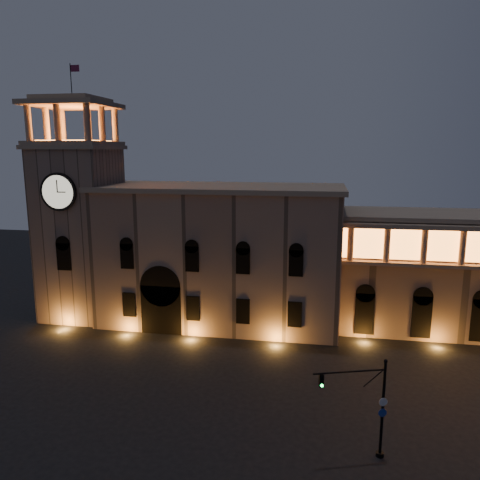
{
  "coord_description": "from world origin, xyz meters",
  "views": [
    {
      "loc": [
        10.57,
        -35.06,
        22.04
      ],
      "look_at": [
        1.64,
        16.0,
        11.93
      ],
      "focal_mm": 35.0,
      "sensor_mm": 36.0,
      "label": 1
    }
  ],
  "objects": [
    {
      "name": "government_building",
      "position": [
        -2.08,
        21.93,
        8.77
      ],
      "size": [
        30.8,
        12.8,
        17.6
      ],
      "color": "#90715E",
      "rests_on": "ground"
    },
    {
      "name": "ground",
      "position": [
        0.0,
        0.0,
        0.0
      ],
      "size": [
        160.0,
        160.0,
        0.0
      ],
      "primitive_type": "plane",
      "color": "black",
      "rests_on": "ground"
    },
    {
      "name": "traffic_light",
      "position": [
        14.49,
        -3.57,
        3.99
      ],
      "size": [
        5.33,
        1.92,
        7.6
      ],
      "rotation": [
        0.0,
        0.0,
        0.3
      ],
      "color": "black",
      "rests_on": "ground"
    },
    {
      "name": "clock_tower",
      "position": [
        -20.5,
        20.98,
        12.5
      ],
      "size": [
        9.8,
        9.8,
        32.4
      ],
      "color": "#90715E",
      "rests_on": "ground"
    }
  ]
}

